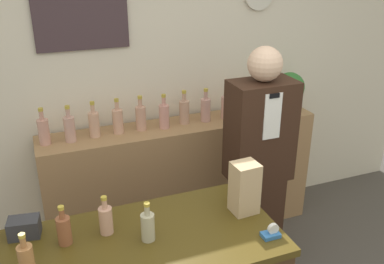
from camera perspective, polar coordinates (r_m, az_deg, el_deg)
back_wall at (r=3.39m, az=-6.10°, el=7.66°), size 5.20×0.09×2.70m
back_shelf at (r=3.57m, az=-1.25°, el=-6.39°), size 2.20×0.38×0.99m
shopkeeper at (r=3.01m, az=8.76°, el=-4.90°), size 0.43×0.27×1.71m
potted_plant at (r=3.67m, az=12.84°, el=5.39°), size 0.25×0.25×0.33m
paper_bag at (r=2.30m, az=7.02°, el=-7.40°), size 0.14×0.13×0.29m
tape_dispenser at (r=2.20m, az=10.55°, el=-13.06°), size 0.09×0.06×0.07m
gift_box at (r=2.31m, az=-21.47°, el=-11.77°), size 0.16×0.12×0.10m
counter_bottle_0 at (r=2.06m, az=-21.24°, el=-15.49°), size 0.07×0.07×0.21m
counter_bottle_1 at (r=2.18m, az=-16.70°, el=-12.35°), size 0.07×0.07×0.21m
counter_bottle_2 at (r=2.20m, az=-11.42°, el=-11.34°), size 0.07×0.07×0.21m
counter_bottle_3 at (r=2.13m, az=-5.92°, el=-12.35°), size 0.07×0.07×0.21m
shelf_bottle_0 at (r=3.15m, az=-19.17°, el=0.16°), size 0.08×0.08×0.27m
shelf_bottle_1 at (r=3.14m, az=-15.99°, el=0.50°), size 0.08×0.08×0.27m
shelf_bottle_2 at (r=3.17m, az=-12.93°, el=1.10°), size 0.08×0.08×0.27m
shelf_bottle_3 at (r=3.20m, az=-9.86°, el=1.55°), size 0.08×0.08×0.27m
shelf_bottle_4 at (r=3.24m, az=-6.84°, el=1.98°), size 0.08×0.08×0.27m
shelf_bottle_5 at (r=3.25m, az=-3.74°, el=2.22°), size 0.08×0.08×0.27m
shelf_bottle_6 at (r=3.33m, az=-1.05°, el=2.80°), size 0.08×0.08×0.27m
shelf_bottle_7 at (r=3.38m, az=1.83°, el=3.09°), size 0.08×0.08×0.27m
shelf_bottle_8 at (r=3.44m, az=4.55°, el=3.41°), size 0.08×0.08×0.27m
shelf_bottle_9 at (r=3.51m, az=7.16°, el=3.72°), size 0.08×0.08×0.27m
shelf_bottle_10 at (r=3.59m, az=9.66°, el=4.02°), size 0.08×0.08×0.27m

